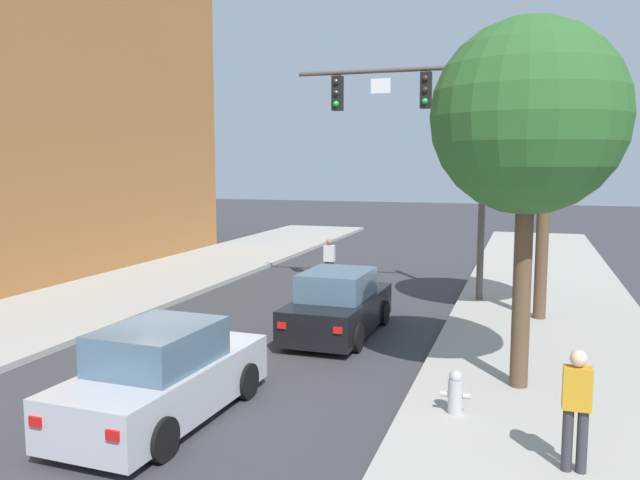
{
  "coord_description": "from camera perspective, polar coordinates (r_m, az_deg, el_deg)",
  "views": [
    {
      "loc": [
        5.9,
        -9.55,
        4.17
      ],
      "look_at": [
        0.26,
        7.84,
        2.0
      ],
      "focal_mm": 36.12,
      "sensor_mm": 36.0,
      "label": 1
    }
  ],
  "objects": [
    {
      "name": "street_tree_nearest",
      "position": [
        11.9,
        17.96,
        10.19
      ],
      "size": [
        3.4,
        3.4,
        6.52
      ],
      "color": "brown",
      "rests_on": "sidewalk_right"
    },
    {
      "name": "traffic_signal_mast",
      "position": [
        19.62,
        9.62,
        9.99
      ],
      "size": [
        5.77,
        0.38,
        7.5
      ],
      "color": "#514C47",
      "rests_on": "sidewalk_right"
    },
    {
      "name": "pedestrian_crossing_road",
      "position": [
        21.99,
        0.84,
        -1.75
      ],
      "size": [
        0.36,
        0.22,
        1.64
      ],
      "color": "brown",
      "rests_on": "ground"
    },
    {
      "name": "sidewalk_right",
      "position": [
        10.4,
        20.7,
        -16.86
      ],
      "size": [
        5.0,
        60.0,
        0.15
      ],
      "primitive_type": "cube",
      "color": "#A8A59E",
      "rests_on": "ground"
    },
    {
      "name": "pedestrian_sidewalk_right_walker",
      "position": [
        9.24,
        21.77,
        -13.38
      ],
      "size": [
        0.36,
        0.22,
        1.64
      ],
      "color": "#333338",
      "rests_on": "sidewalk_right"
    },
    {
      "name": "ground_plane",
      "position": [
        11.97,
        -13.24,
        -13.8
      ],
      "size": [
        120.0,
        120.0,
        0.0
      ],
      "primitive_type": "plane",
      "color": "#38383D"
    },
    {
      "name": "car_following_silver",
      "position": [
        10.99,
        -13.71,
        -11.71
      ],
      "size": [
        1.98,
        4.31,
        1.6
      ],
      "color": "#B7B7BC",
      "rests_on": "ground"
    },
    {
      "name": "fire_hydrant",
      "position": [
        10.89,
        11.91,
        -13.02
      ],
      "size": [
        0.48,
        0.24,
        0.72
      ],
      "color": "#B2B2B7",
      "rests_on": "sidewalk_right"
    },
    {
      "name": "street_tree_second",
      "position": [
        17.52,
        19.53,
        11.5
      ],
      "size": [
        3.72,
        3.72,
        7.47
      ],
      "color": "brown",
      "rests_on": "sidewalk_right"
    },
    {
      "name": "car_lead_black",
      "position": [
        15.79,
        1.62,
        -5.84
      ],
      "size": [
        1.88,
        4.26,
        1.6
      ],
      "color": "black",
      "rests_on": "ground"
    }
  ]
}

